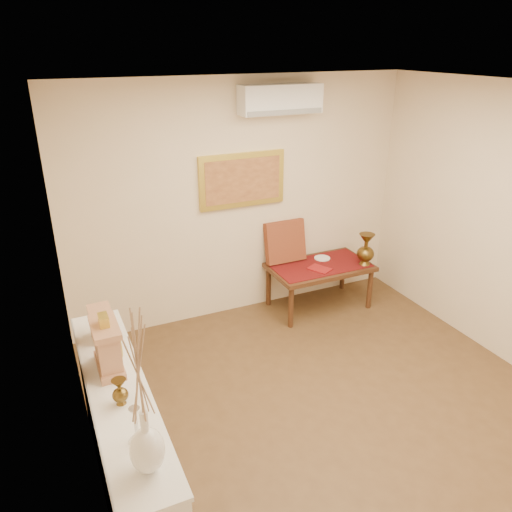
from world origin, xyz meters
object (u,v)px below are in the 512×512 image
brass_urn_tall (366,246)px  display_ledge (125,445)px  mantel_clock (108,346)px  white_vase (141,396)px  low_table (320,270)px  wooden_chest (101,323)px

brass_urn_tall → display_ledge: brass_urn_tall is taller
mantel_clock → display_ledge: bearing=-88.8°
white_vase → brass_urn_tall: white_vase is taller
low_table → white_vase: bearing=-135.1°
display_ledge → mantel_clock: size_ratio=4.93×
white_vase → brass_urn_tall: size_ratio=2.04×
white_vase → mantel_clock: white_vase is taller
mantel_clock → low_table: mantel_clock is taller
white_vase → low_table: size_ratio=0.79×
display_ledge → brass_urn_tall: bearing=27.9°
brass_urn_tall → low_table: (-0.49, 0.21, -0.31)m
brass_urn_tall → mantel_clock: mantel_clock is taller
white_vase → display_ledge: white_vase is taller
brass_urn_tall → wooden_chest: (-3.15, -1.05, 0.31)m
white_vase → brass_urn_tall: (3.14, 2.43, -0.66)m
white_vase → low_table: white_vase is taller
wooden_chest → mantel_clock: bearing=-92.3°
display_ledge → low_table: (2.67, 1.88, -0.01)m
mantel_clock → low_table: 3.22m
white_vase → mantel_clock: size_ratio=2.31×
display_ledge → wooden_chest: bearing=88.9°
wooden_chest → low_table: 3.01m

